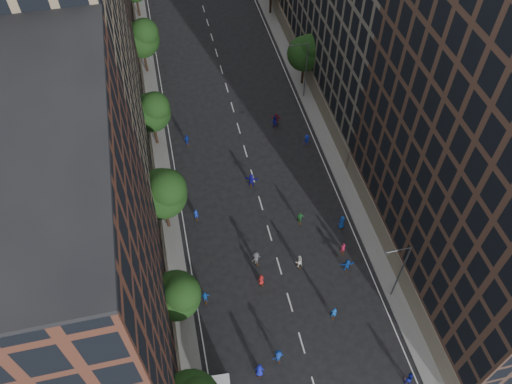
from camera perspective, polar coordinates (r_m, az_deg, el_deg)
ground at (r=68.95m, az=-1.91°, el=7.02°), size 240.00×240.00×0.00m
sidewalk_left at (r=74.02m, az=-12.36°, el=9.40°), size 4.00×105.00×0.15m
sidewalk_right at (r=76.80m, az=5.95°, el=12.14°), size 4.00×105.00×0.15m
bldg_left_a at (r=39.57m, az=-21.81°, el=-10.23°), size 14.00×22.00×30.00m
bldg_left_b at (r=54.72m, az=-21.71°, el=12.98°), size 14.00×26.00×34.00m
tree_left_1 at (r=47.86m, az=-8.96°, el=-11.51°), size 4.80×4.80×8.21m
tree_left_2 at (r=54.07m, az=-10.55°, el=-0.03°), size 5.60×5.60×9.45m
tree_left_3 at (r=64.43m, az=-11.79°, el=9.08°), size 5.00×5.00×8.58m
tree_left_4 at (r=77.19m, az=-12.90°, el=16.85°), size 5.40×5.40×9.08m
tree_right_a at (r=73.61m, az=5.75°, el=15.64°), size 5.00×5.00×8.39m
streetlamp_near at (r=51.00m, az=16.08°, el=-8.55°), size 2.64×0.22×9.06m
streetlamp_far at (r=71.41m, az=5.58°, el=13.97°), size 2.64×0.22×9.06m
skater_0 at (r=49.35m, az=0.40°, el=-19.69°), size 1.05×0.83×1.88m
skater_1 at (r=52.28m, az=8.88°, el=-13.47°), size 0.72×0.57×1.73m
skater_2 at (r=51.13m, az=16.99°, el=-19.69°), size 0.98×0.83×1.76m
skater_3 at (r=49.90m, az=2.56°, el=-18.25°), size 1.27×0.88×1.81m
skater_4 at (r=52.73m, az=-5.80°, el=-11.86°), size 1.05×0.49×1.75m
skater_5 at (r=55.21m, az=10.37°, el=-8.22°), size 1.67×0.61×1.77m
skater_6 at (r=53.56m, az=0.60°, el=-10.01°), size 0.84×0.65×1.52m
skater_7 at (r=56.46m, az=9.91°, el=-6.34°), size 0.57×0.38×1.55m
skater_8 at (r=54.73m, az=4.90°, el=-7.92°), size 1.02×0.86×1.83m
skater_9 at (r=54.68m, az=-0.00°, el=-7.59°), size 1.43×1.13×1.93m
skater_10 at (r=58.17m, az=5.05°, el=-2.95°), size 1.01×0.46×1.68m
skater_11 at (r=61.49m, az=-0.53°, el=1.37°), size 1.75×1.15×1.81m
skater_12 at (r=58.25m, az=9.79°, el=-3.44°), size 1.07×0.85×1.91m
skater_13 at (r=58.68m, az=-6.87°, el=-2.58°), size 0.59×0.39×1.61m
skater_14 at (r=68.92m, az=2.10°, el=8.03°), size 0.91×0.72×1.83m
skater_15 at (r=66.72m, az=5.80°, el=5.90°), size 1.13×0.72×1.65m
skater_16 at (r=67.01m, az=-7.89°, el=5.90°), size 1.05×0.59×1.69m
skater_17 at (r=69.63m, az=2.32°, el=8.39°), size 1.51×0.92×1.55m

